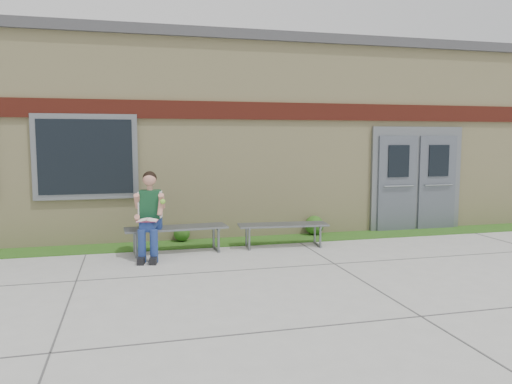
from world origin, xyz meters
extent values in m
plane|color=#9E9E99|center=(0.00, 0.00, 0.00)|extent=(80.00, 80.00, 0.00)
cube|color=#254512|center=(0.00, 2.60, 0.01)|extent=(16.00, 0.80, 0.02)
cube|color=beige|center=(0.00, 6.00, 2.00)|extent=(16.00, 6.00, 4.00)
cube|color=#3F3F42|center=(0.00, 6.00, 4.10)|extent=(16.20, 6.20, 0.20)
cube|color=maroon|center=(0.00, 2.97, 2.60)|extent=(16.00, 0.06, 0.35)
cube|color=slate|center=(-3.00, 2.96, 1.70)|extent=(1.90, 0.08, 1.60)
cube|color=black|center=(-3.00, 2.92, 1.70)|extent=(1.70, 0.04, 1.40)
cube|color=slate|center=(4.00, 2.96, 1.15)|extent=(2.20, 0.08, 2.30)
cube|color=#515661|center=(3.50, 2.91, 1.05)|extent=(0.92, 0.06, 2.10)
cube|color=#515661|center=(4.50, 2.91, 1.05)|extent=(0.92, 0.06, 2.10)
cube|color=slate|center=(-1.43, 1.96, 0.45)|extent=(1.84, 0.61, 0.04)
cube|color=slate|center=(-2.15, 1.96, 0.21)|extent=(0.07, 0.50, 0.41)
cube|color=slate|center=(-0.70, 1.96, 0.21)|extent=(0.07, 0.50, 0.41)
cube|color=slate|center=(0.57, 1.96, 0.42)|extent=(1.72, 0.62, 0.03)
cube|color=slate|center=(-0.10, 1.96, 0.19)|extent=(0.08, 0.47, 0.38)
cube|color=slate|center=(1.25, 1.96, 0.19)|extent=(0.08, 0.47, 0.38)
cube|color=navy|center=(-1.87, 1.91, 0.56)|extent=(0.41, 0.33, 0.18)
cube|color=#103E24|center=(-1.88, 1.89, 0.90)|extent=(0.38, 0.28, 0.50)
sphere|color=tan|center=(-1.88, 1.88, 1.34)|extent=(0.27, 0.27, 0.23)
sphere|color=black|center=(-1.88, 1.90, 1.36)|extent=(0.28, 0.28, 0.24)
cylinder|color=navy|center=(-2.02, 1.65, 0.58)|extent=(0.24, 0.48, 0.16)
cylinder|color=navy|center=(-1.83, 1.61, 0.58)|extent=(0.24, 0.48, 0.16)
cylinder|color=navy|center=(-2.05, 1.39, 0.27)|extent=(0.13, 0.13, 0.55)
cylinder|color=navy|center=(-1.85, 1.35, 0.27)|extent=(0.13, 0.13, 0.55)
cube|color=black|center=(-2.06, 1.31, 0.05)|extent=(0.16, 0.30, 0.11)
cube|color=black|center=(-1.87, 1.27, 0.05)|extent=(0.16, 0.30, 0.11)
cylinder|color=tan|center=(-2.09, 1.86, 0.96)|extent=(0.14, 0.26, 0.29)
cylinder|color=tan|center=(-1.68, 1.79, 0.96)|extent=(0.14, 0.26, 0.29)
cube|color=white|center=(-1.95, 1.50, 0.69)|extent=(0.38, 0.30, 0.02)
cube|color=#B54366|center=(-1.95, 1.50, 0.68)|extent=(0.38, 0.31, 0.01)
sphere|color=#7FD137|center=(-1.68, 1.63, 0.97)|extent=(0.09, 0.09, 0.09)
sphere|color=#254512|center=(-1.24, 2.85, 0.18)|extent=(0.32, 0.32, 0.32)
sphere|color=#254512|center=(1.55, 2.85, 0.22)|extent=(0.40, 0.40, 0.40)
camera|label=1|loc=(-2.22, -6.91, 2.04)|focal=35.00mm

